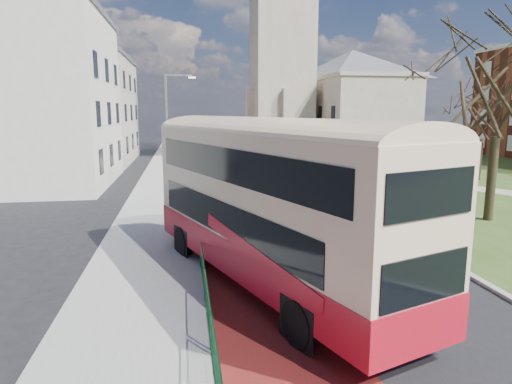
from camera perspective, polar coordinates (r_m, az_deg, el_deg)
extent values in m
plane|color=black|center=(16.21, 3.92, -10.16)|extent=(160.00, 160.00, 0.00)
cube|color=black|center=(35.60, -0.98, 1.08)|extent=(9.00, 120.00, 0.01)
cube|color=#591414|center=(35.32, -5.32, 0.96)|extent=(3.40, 120.00, 0.01)
cube|color=gray|center=(35.27, -11.50, 0.88)|extent=(4.00, 120.00, 0.12)
cube|color=#999993|center=(35.24, -8.25, 0.98)|extent=(0.25, 120.00, 0.13)
cube|color=#999993|center=(38.43, 5.40, 1.80)|extent=(0.25, 80.00, 0.13)
cube|color=#304619|center=(47.49, 29.35, 2.07)|extent=(40.00, 80.00, 0.04)
cylinder|color=#0C371C|center=(19.34, -7.32, -3.45)|extent=(0.04, 24.00, 0.04)
cylinder|color=#0C371C|center=(19.58, -7.25, -6.15)|extent=(0.04, 24.00, 0.04)
cube|color=gray|center=(54.41, 3.24, 16.87)|extent=(6.50, 6.50, 24.00)
cube|color=gray|center=(56.46, 11.72, 8.81)|extent=(9.00, 18.00, 9.00)
pyramid|color=#565960|center=(56.88, 12.02, 16.99)|extent=(9.00, 18.00, 3.60)
cube|color=beige|center=(38.27, -25.52, 10.13)|extent=(10.00, 14.00, 12.50)
cube|color=#565960|center=(38.92, -26.29, 19.71)|extent=(10.30, 14.30, 0.50)
cube|color=#B8AD9C|center=(53.83, -20.71, 9.38)|extent=(10.00, 16.00, 11.00)
cube|color=#565960|center=(54.12, -21.10, 15.47)|extent=(10.30, 16.30, 0.50)
cylinder|color=gray|center=(32.84, -11.00, 7.35)|extent=(0.16, 0.16, 8.00)
cylinder|color=gray|center=(32.88, -9.62, 14.20)|extent=(1.80, 0.10, 0.10)
cube|color=silver|center=(32.88, -8.00, 13.98)|extent=(0.50, 0.18, 0.12)
cube|color=#AF1020|center=(14.79, 1.50, -7.44)|extent=(6.97, 12.64, 1.13)
cube|color=beige|center=(14.28, 1.54, 1.00)|extent=(6.92, 12.57, 3.27)
cube|color=black|center=(14.12, -4.15, -3.33)|extent=(3.55, 9.57, 1.07)
cube|color=black|center=(15.50, 5.39, -2.13)|extent=(3.55, 9.57, 1.07)
cube|color=black|center=(13.52, -3.63, 3.36)|extent=(3.90, 10.50, 1.01)
cube|color=black|center=(14.96, 6.23, 3.98)|extent=(3.90, 10.50, 1.01)
cube|color=black|center=(19.93, -7.60, 0.57)|extent=(2.40, 0.95, 1.18)
cube|color=black|center=(19.72, -7.71, 5.43)|extent=(2.40, 0.95, 1.01)
cube|color=orange|center=(19.68, -7.76, 7.29)|extent=(1.92, 0.79, 0.34)
cylinder|color=black|center=(18.07, -9.06, -6.15)|extent=(0.72, 1.22, 1.17)
cylinder|color=black|center=(19.10, -1.60, -5.13)|extent=(0.72, 1.22, 1.17)
cylinder|color=black|center=(11.42, 5.50, -16.03)|extent=(0.72, 1.22, 1.17)
cylinder|color=black|center=(12.98, 15.37, -13.03)|extent=(0.72, 1.22, 1.17)
cylinder|color=#2E2617|center=(26.16, 27.36, 1.49)|extent=(0.55, 0.55, 4.31)
cylinder|color=black|center=(41.38, 26.06, 3.69)|extent=(0.59, 0.59, 3.32)
cylinder|color=black|center=(26.38, 21.59, -1.65)|extent=(0.71, 0.71, 1.02)
cylinder|color=gray|center=(26.28, 21.67, -0.50)|extent=(0.76, 0.76, 0.07)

